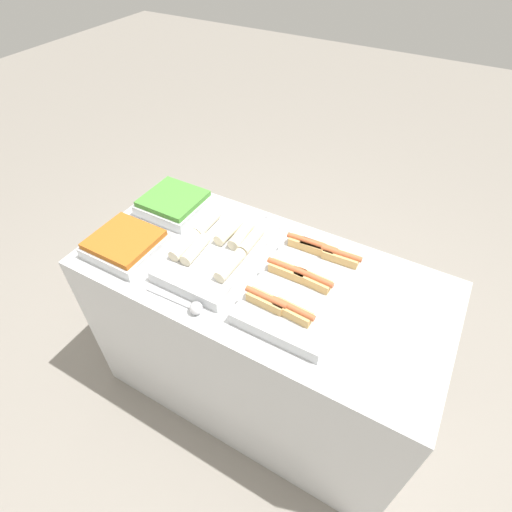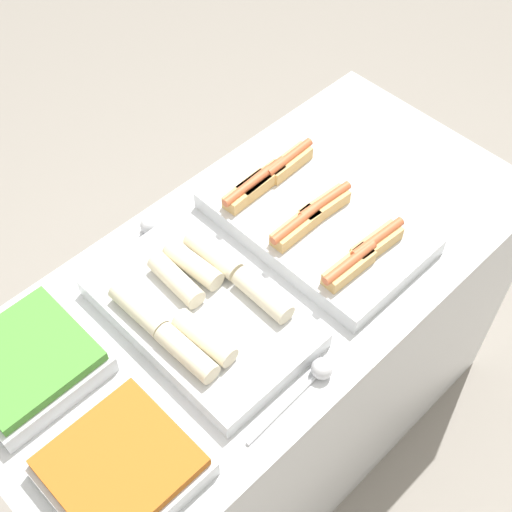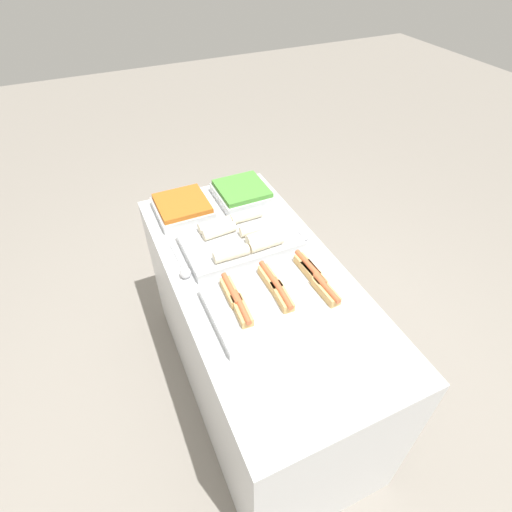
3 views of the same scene
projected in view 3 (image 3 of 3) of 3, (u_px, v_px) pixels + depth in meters
ground_plane at (257, 385)px, 2.30m from camera, size 12.00×12.00×0.00m
counter at (258, 337)px, 2.00m from camera, size 1.48×0.71×0.91m
tray_hotdogs at (279, 297)px, 1.55m from camera, size 0.33×0.54×0.10m
tray_wraps at (241, 240)px, 1.80m from camera, size 0.31×0.51×0.10m
tray_side_front at (183, 208)px, 1.99m from camera, size 0.27×0.26×0.07m
tray_side_back at (242, 193)px, 2.08m from camera, size 0.27×0.26×0.07m
serving_spoon_near at (184, 271)px, 1.67m from camera, size 0.25×0.05×0.05m
serving_spoon_far at (302, 234)px, 1.85m from camera, size 0.24×0.05×0.05m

